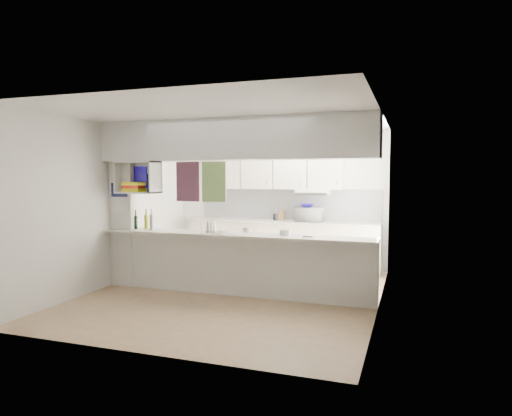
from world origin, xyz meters
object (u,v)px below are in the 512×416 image
at_px(microwave, 309,214).
at_px(wine_bottles, 145,222).
at_px(bowl, 307,205).
at_px(dish_rack, 213,228).

relative_size(microwave, wine_bottles, 1.34).
distance_m(bowl, dish_rack, 2.33).
height_order(dish_rack, wine_bottles, wine_bottles).
height_order(bowl, wine_bottles, same).
bearing_deg(wine_bottles, bowl, 42.71).
height_order(bowl, dish_rack, bowl).
bearing_deg(wine_bottles, dish_rack, -3.74).
bearing_deg(dish_rack, microwave, 47.10).
bearing_deg(wine_bottles, microwave, 42.29).
relative_size(bowl, dish_rack, 0.61).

